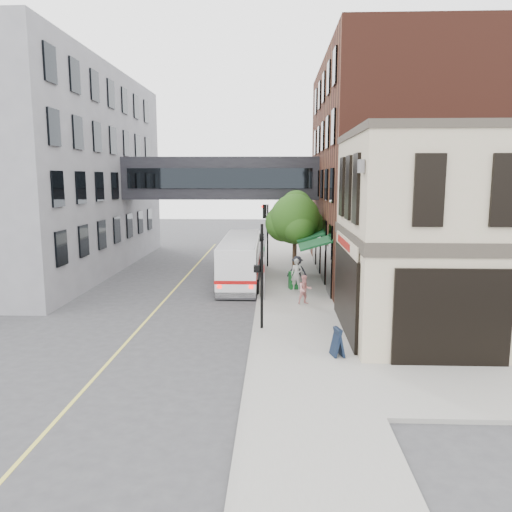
# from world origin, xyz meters

# --- Properties ---
(ground) EXTENTS (120.00, 120.00, 0.00)m
(ground) POSITION_xyz_m (0.00, 0.00, 0.00)
(ground) COLOR #38383A
(ground) RESTS_ON ground
(sidewalk_main) EXTENTS (4.00, 60.00, 0.15)m
(sidewalk_main) POSITION_xyz_m (2.00, 14.00, 0.07)
(sidewalk_main) COLOR gray
(sidewalk_main) RESTS_ON ground
(corner_building) EXTENTS (10.19, 8.12, 8.45)m
(corner_building) POSITION_xyz_m (8.97, 2.00, 4.21)
(corner_building) COLOR #B9B18D
(corner_building) RESTS_ON ground
(brick_building) EXTENTS (13.76, 18.00, 14.00)m
(brick_building) POSITION_xyz_m (9.98, 15.00, 6.99)
(brick_building) COLOR #492017
(brick_building) RESTS_ON ground
(opposite_building) EXTENTS (14.00, 24.00, 14.00)m
(opposite_building) POSITION_xyz_m (-17.00, 16.00, 7.00)
(opposite_building) COLOR slate
(opposite_building) RESTS_ON ground
(skyway_bridge) EXTENTS (14.00, 3.18, 3.00)m
(skyway_bridge) POSITION_xyz_m (-3.00, 18.00, 6.50)
(skyway_bridge) COLOR black
(skyway_bridge) RESTS_ON ground
(traffic_signal_near) EXTENTS (0.44, 0.22, 4.60)m
(traffic_signal_near) POSITION_xyz_m (0.37, 2.00, 2.98)
(traffic_signal_near) COLOR black
(traffic_signal_near) RESTS_ON sidewalk_main
(traffic_signal_far) EXTENTS (0.53, 0.28, 4.50)m
(traffic_signal_far) POSITION_xyz_m (0.26, 17.00, 3.34)
(traffic_signal_far) COLOR black
(traffic_signal_far) RESTS_ON sidewalk_main
(street_sign_pole) EXTENTS (0.08, 0.75, 3.00)m
(street_sign_pole) POSITION_xyz_m (0.39, 7.00, 1.93)
(street_sign_pole) COLOR gray
(street_sign_pole) RESTS_ON sidewalk_main
(street_tree) EXTENTS (3.80, 3.20, 5.60)m
(street_tree) POSITION_xyz_m (2.19, 13.22, 3.91)
(street_tree) COLOR #382619
(street_tree) RESTS_ON sidewalk_main
(lane_marking) EXTENTS (0.12, 40.00, 0.01)m
(lane_marking) POSITION_xyz_m (-5.00, 10.00, 0.01)
(lane_marking) COLOR #D8CC4C
(lane_marking) RESTS_ON ground
(bus) EXTENTS (2.58, 10.26, 2.75)m
(bus) POSITION_xyz_m (-1.22, 12.31, 1.54)
(bus) COLOR white
(bus) RESTS_ON ground
(pedestrian_a) EXTENTS (0.75, 0.58, 1.83)m
(pedestrian_a) POSITION_xyz_m (2.19, 9.32, 1.06)
(pedestrian_a) COLOR beige
(pedestrian_a) RESTS_ON sidewalk_main
(pedestrian_b) EXTENTS (0.87, 0.77, 1.49)m
(pedestrian_b) POSITION_xyz_m (2.49, 6.23, 0.90)
(pedestrian_b) COLOR pink
(pedestrian_b) RESTS_ON sidewalk_main
(pedestrian_c) EXTENTS (1.34, 1.00, 1.85)m
(pedestrian_c) POSITION_xyz_m (2.27, 10.22, 1.07)
(pedestrian_c) COLOR black
(pedestrian_c) RESTS_ON sidewalk_main
(newspaper_box) EXTENTS (0.60, 0.56, 1.01)m
(newspaper_box) POSITION_xyz_m (2.04, 9.71, 0.66)
(newspaper_box) COLOR #166226
(newspaper_box) RESTS_ON sidewalk_main
(sandwich_board) EXTENTS (0.51, 0.66, 1.05)m
(sandwich_board) POSITION_xyz_m (3.24, -1.28, 0.67)
(sandwich_board) COLOR black
(sandwich_board) RESTS_ON sidewalk_main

